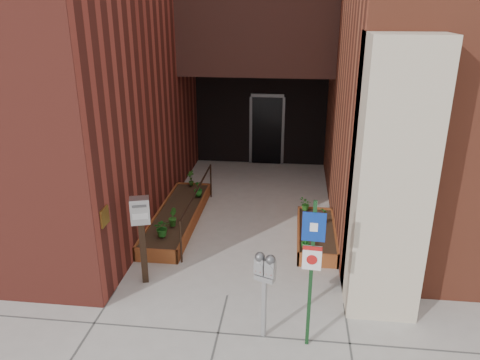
% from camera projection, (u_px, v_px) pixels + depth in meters
% --- Properties ---
extents(ground, '(80.00, 80.00, 0.00)m').
position_uv_depth(ground, '(227.00, 295.00, 8.15)').
color(ground, '#9E9991').
rests_on(ground, ground).
extents(planter_left, '(0.90, 3.60, 0.30)m').
position_uv_depth(planter_left, '(178.00, 218.00, 10.78)').
color(planter_left, brown).
rests_on(planter_left, ground).
extents(planter_right, '(0.80, 2.20, 0.30)m').
position_uv_depth(planter_right, '(316.00, 235.00, 9.97)').
color(planter_right, brown).
rests_on(planter_right, ground).
extents(handrail, '(0.04, 3.34, 0.90)m').
position_uv_depth(handrail, '(198.00, 195.00, 10.46)').
color(handrail, black).
rests_on(handrail, ground).
extents(parking_meter, '(0.33, 0.22, 1.43)m').
position_uv_depth(parking_meter, '(265.00, 273.00, 6.78)').
color(parking_meter, '#9F9FA1').
rests_on(parking_meter, ground).
extents(sign_post, '(0.32, 0.08, 2.33)m').
position_uv_depth(sign_post, '(312.00, 260.00, 6.49)').
color(sign_post, '#153A1A').
rests_on(sign_post, ground).
extents(payment_dropbox, '(0.39, 0.33, 1.66)m').
position_uv_depth(payment_dropbox, '(141.00, 223.00, 8.14)').
color(payment_dropbox, black).
rests_on(payment_dropbox, ground).
extents(shrub_left_a, '(0.42, 0.42, 0.38)m').
position_uv_depth(shrub_left_a, '(162.00, 227.00, 9.52)').
color(shrub_left_a, '#1F621C').
rests_on(shrub_left_a, planter_left).
extents(shrub_left_b, '(0.26, 0.26, 0.39)m').
position_uv_depth(shrub_left_b, '(172.00, 217.00, 9.97)').
color(shrub_left_b, '#25621C').
rests_on(shrub_left_b, planter_left).
extents(shrub_left_c, '(0.29, 0.29, 0.38)m').
position_uv_depth(shrub_left_c, '(198.00, 188.00, 11.50)').
color(shrub_left_c, '#1A5919').
rests_on(shrub_left_c, planter_left).
extents(shrub_left_d, '(0.31, 0.31, 0.41)m').
position_uv_depth(shrub_left_d, '(191.00, 178.00, 12.13)').
color(shrub_left_d, '#245117').
rests_on(shrub_left_d, planter_left).
extents(shrub_right_a, '(0.23, 0.23, 0.31)m').
position_uv_depth(shrub_right_a, '(306.00, 241.00, 9.04)').
color(shrub_right_a, '#195A1C').
rests_on(shrub_right_a, planter_right).
extents(shrub_right_b, '(0.27, 0.27, 0.36)m').
position_uv_depth(shrub_right_b, '(323.00, 215.00, 10.09)').
color(shrub_right_b, '#205317').
rests_on(shrub_right_b, planter_right).
extents(shrub_right_c, '(0.36, 0.36, 0.30)m').
position_uv_depth(shrub_right_c, '(305.00, 204.00, 10.71)').
color(shrub_right_c, '#25611B').
rests_on(shrub_right_c, planter_right).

